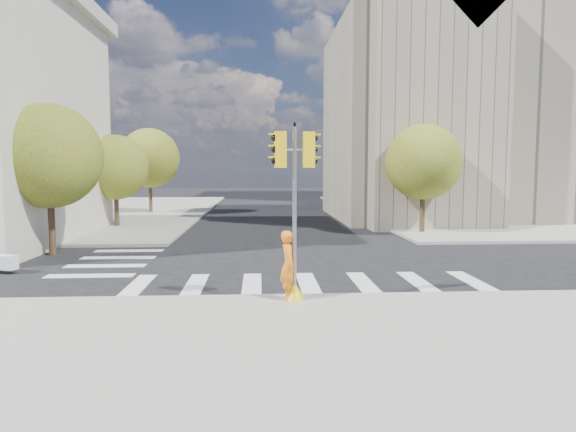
# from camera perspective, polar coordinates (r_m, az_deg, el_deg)

# --- Properties ---
(ground) EXTENTS (160.00, 160.00, 0.00)m
(ground) POSITION_cam_1_polar(r_m,az_deg,el_deg) (18.68, 1.94, -6.10)
(ground) COLOR black
(ground) RESTS_ON ground
(sidewalk_near) EXTENTS (30.00, 14.00, 0.15)m
(sidewalk_near) POSITION_cam_1_polar(r_m,az_deg,el_deg) (8.26, 9.26, -20.72)
(sidewalk_near) COLOR gray
(sidewalk_near) RESTS_ON ground
(sidewalk_far_right) EXTENTS (28.00, 40.00, 0.15)m
(sidewalk_far_right) POSITION_cam_1_polar(r_m,az_deg,el_deg) (49.39, 22.81, 0.68)
(sidewalk_far_right) COLOR gray
(sidewalk_far_right) RESTS_ON ground
(sidewalk_far_left) EXTENTS (28.00, 40.00, 0.15)m
(sidewalk_far_left) POSITION_cam_1_polar(r_m,az_deg,el_deg) (48.03, -25.65, 0.45)
(sidewalk_far_left) COLOR gray
(sidewalk_far_left) RESTS_ON ground
(civic_building) EXTENTS (26.00, 16.00, 19.39)m
(civic_building) POSITION_cam_1_polar(r_m,az_deg,el_deg) (41.30, 21.82, 9.88)
(civic_building) COLOR gray
(civic_building) RESTS_ON ground
(office_tower) EXTENTS (20.00, 18.00, 30.00)m
(office_tower) POSITION_cam_1_polar(r_m,az_deg,el_deg) (65.70, 18.60, 14.93)
(office_tower) COLOR #9EA0A3
(office_tower) RESTS_ON ground
(tree_lw_near) EXTENTS (4.40, 4.40, 6.41)m
(tree_lw_near) POSITION_cam_1_polar(r_m,az_deg,el_deg) (23.94, -25.04, 6.03)
(tree_lw_near) COLOR #382616
(tree_lw_near) RESTS_ON ground
(tree_lw_mid) EXTENTS (4.00, 4.00, 5.77)m
(tree_lw_mid) POSITION_cam_1_polar(r_m,az_deg,el_deg) (33.43, -18.63, 5.14)
(tree_lw_mid) COLOR #382616
(tree_lw_mid) RESTS_ON ground
(tree_lw_far) EXTENTS (4.80, 4.80, 6.95)m
(tree_lw_far) POSITION_cam_1_polar(r_m,az_deg,el_deg) (43.17, -15.13, 6.23)
(tree_lw_far) COLOR #382616
(tree_lw_far) RESTS_ON ground
(tree_re_near) EXTENTS (4.20, 4.20, 6.16)m
(tree_re_near) POSITION_cam_1_polar(r_m,az_deg,el_deg) (29.69, 14.82, 5.82)
(tree_re_near) COLOR #382616
(tree_re_near) RESTS_ON ground
(tree_re_mid) EXTENTS (4.60, 4.60, 6.66)m
(tree_re_mid) POSITION_cam_1_polar(r_m,az_deg,el_deg) (41.27, 9.66, 6.14)
(tree_re_mid) COLOR #382616
(tree_re_mid) RESTS_ON ground
(tree_re_far) EXTENTS (4.00, 4.00, 5.88)m
(tree_re_far) POSITION_cam_1_polar(r_m,az_deg,el_deg) (53.04, 6.76, 5.44)
(tree_re_far) COLOR #382616
(tree_re_far) RESTS_ON ground
(lamp_near) EXTENTS (0.35, 0.18, 8.11)m
(lamp_near) POSITION_cam_1_polar(r_m,az_deg,el_deg) (33.67, 13.55, 6.66)
(lamp_near) COLOR black
(lamp_near) RESTS_ON sidewalk_far_right
(lamp_far) EXTENTS (0.35, 0.18, 8.11)m
(lamp_far) POSITION_cam_1_polar(r_m,az_deg,el_deg) (47.25, 8.63, 6.31)
(lamp_far) COLOR black
(lamp_far) RESTS_ON sidewalk_far_right
(traffic_signal) EXTENTS (1.08, 0.56, 4.75)m
(traffic_signal) POSITION_cam_1_polar(r_m,az_deg,el_deg) (13.70, 0.73, -1.07)
(traffic_signal) COLOR yellow
(traffic_signal) RESTS_ON sidewalk_near
(photographer) EXTENTS (0.51, 0.72, 1.88)m
(photographer) POSITION_cam_1_polar(r_m,az_deg,el_deg) (13.91, 0.06, -5.47)
(photographer) COLOR orange
(photographer) RESTS_ON sidewalk_near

